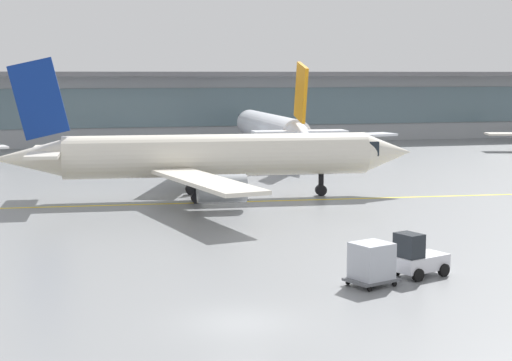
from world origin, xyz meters
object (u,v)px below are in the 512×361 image
(gate_airplane_2, at_px, (271,129))
(taxiing_regional_jet, at_px, (213,157))
(cargo_dolly_lead, at_px, (372,262))
(baggage_tug, at_px, (417,258))

(gate_airplane_2, xyz_separation_m, taxiing_regional_jet, (-12.56, -28.40, 0.01))
(taxiing_regional_jet, relative_size, cargo_dolly_lead, 12.64)
(taxiing_regional_jet, bearing_deg, gate_airplane_2, 70.83)
(taxiing_regional_jet, distance_m, cargo_dolly_lead, 27.09)
(baggage_tug, relative_size, cargo_dolly_lead, 1.16)
(gate_airplane_2, relative_size, baggage_tug, 10.86)
(gate_airplane_2, height_order, taxiing_regional_jet, taxiing_regional_jet)
(gate_airplane_2, bearing_deg, taxiing_regional_jet, 158.48)
(cargo_dolly_lead, bearing_deg, baggage_tug, 0.00)
(taxiing_regional_jet, xyz_separation_m, baggage_tug, (4.29, -25.97, -2.28))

